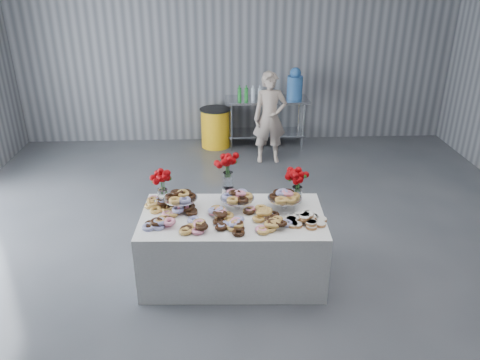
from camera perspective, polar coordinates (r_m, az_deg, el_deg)
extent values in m
plane|color=#3B3E43|center=(5.21, 1.60, -11.94)|extent=(9.00, 9.00, 0.00)
cube|color=gray|center=(8.73, -0.51, 17.53)|extent=(8.00, 0.04, 4.00)
cube|color=white|center=(5.05, -0.89, -8.03)|extent=(1.94, 1.08, 0.75)
cube|color=silver|center=(8.60, 3.28, 9.76)|extent=(1.50, 0.60, 0.04)
cube|color=silver|center=(8.78, 3.18, 5.79)|extent=(1.40, 0.55, 0.03)
cylinder|color=silver|center=(8.45, -1.04, 6.33)|extent=(0.04, 0.04, 0.86)
cylinder|color=silver|center=(8.58, 7.72, 6.40)|extent=(0.04, 0.04, 0.86)
cylinder|color=silver|center=(8.92, -1.14, 7.35)|extent=(0.04, 0.04, 0.86)
cylinder|color=silver|center=(9.05, 7.18, 7.41)|extent=(0.04, 0.04, 0.86)
cylinder|color=silver|center=(5.00, -7.24, -2.86)|extent=(0.06, 0.06, 0.12)
cylinder|color=silver|center=(4.97, -7.28, -2.20)|extent=(0.36, 0.36, 0.01)
cylinder|color=silver|center=(4.96, -0.33, -2.87)|extent=(0.06, 0.06, 0.12)
cylinder|color=silver|center=(4.93, -0.34, -2.20)|extent=(0.36, 0.36, 0.01)
cylinder|color=silver|center=(4.99, 5.43, -2.84)|extent=(0.06, 0.06, 0.12)
cylinder|color=silver|center=(4.96, 5.46, -2.18)|extent=(0.36, 0.36, 0.01)
cylinder|color=white|center=(5.10, -9.36, -2.03)|extent=(0.11, 0.11, 0.18)
cylinder|color=#1E5919|center=(5.04, -9.46, -0.71)|extent=(0.04, 0.04, 0.18)
cylinder|color=white|center=(5.12, 6.96, -1.75)|extent=(0.11, 0.11, 0.18)
cylinder|color=#1E5919|center=(5.06, 7.04, -0.44)|extent=(0.04, 0.04, 0.18)
cylinder|color=silver|center=(5.13, -1.45, -1.68)|extent=(0.14, 0.14, 0.15)
cylinder|color=white|center=(5.06, -1.47, -0.01)|extent=(0.11, 0.11, 0.18)
cylinder|color=#1E5919|center=(5.01, -1.49, 1.34)|extent=(0.04, 0.04, 0.18)
cylinder|color=#3A78C6|center=(8.61, 6.69, 11.16)|extent=(0.28, 0.28, 0.40)
sphere|color=#3A78C6|center=(8.55, 6.78, 12.83)|extent=(0.20, 0.20, 0.20)
imported|color=#CC8C93|center=(7.90, 3.65, 7.56)|extent=(0.57, 0.38, 1.54)
cylinder|color=yellow|center=(8.71, -3.01, 6.32)|extent=(0.52, 0.52, 0.70)
cylinder|color=black|center=(8.60, -3.06, 8.61)|extent=(0.56, 0.56, 0.02)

